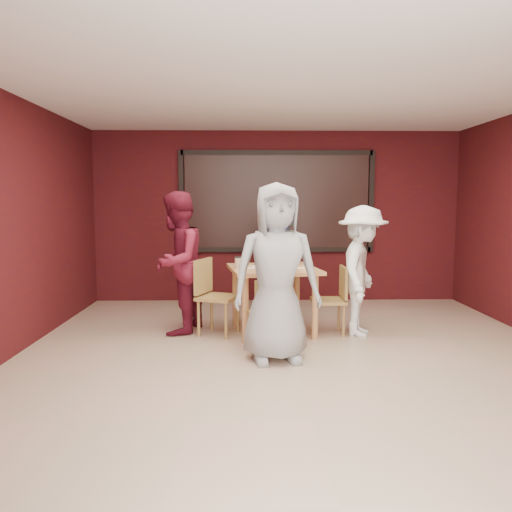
{
  "coord_description": "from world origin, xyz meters",
  "views": [
    {
      "loc": [
        -0.51,
        -4.76,
        1.65
      ],
      "look_at": [
        -0.38,
        1.42,
        0.98
      ],
      "focal_mm": 35.0,
      "sensor_mm": 36.0,
      "label": 1
    }
  ],
  "objects_px": {
    "chair_right": "(334,296)",
    "diner_back": "(276,257)",
    "diner_left": "(177,263)",
    "dining_table": "(273,276)",
    "chair_left": "(212,292)",
    "diner_right": "(362,271)",
    "chair_back": "(275,282)",
    "chair_front": "(270,310)",
    "diner_front": "(277,273)"
  },
  "relations": [
    {
      "from": "chair_right",
      "to": "diner_back",
      "type": "height_order",
      "value": "diner_back"
    },
    {
      "from": "diner_back",
      "to": "diner_left",
      "type": "height_order",
      "value": "diner_left"
    },
    {
      "from": "chair_right",
      "to": "dining_table",
      "type": "bearing_deg",
      "value": 173.84
    },
    {
      "from": "diner_left",
      "to": "chair_left",
      "type": "bearing_deg",
      "value": 94.96
    },
    {
      "from": "chair_left",
      "to": "diner_right",
      "type": "height_order",
      "value": "diner_right"
    },
    {
      "from": "chair_back",
      "to": "chair_right",
      "type": "xyz_separation_m",
      "value": [
        0.68,
        -0.83,
        -0.05
      ]
    },
    {
      "from": "chair_front",
      "to": "diner_left",
      "type": "height_order",
      "value": "diner_left"
    },
    {
      "from": "chair_left",
      "to": "diner_front",
      "type": "xyz_separation_m",
      "value": [
        0.73,
        -1.08,
        0.39
      ]
    },
    {
      "from": "chair_right",
      "to": "chair_left",
      "type": "bearing_deg",
      "value": 178.39
    },
    {
      "from": "chair_back",
      "to": "diner_left",
      "type": "relative_size",
      "value": 0.53
    },
    {
      "from": "diner_front",
      "to": "diner_back",
      "type": "height_order",
      "value": "diner_front"
    },
    {
      "from": "diner_front",
      "to": "chair_left",
      "type": "bearing_deg",
      "value": 115.96
    },
    {
      "from": "chair_front",
      "to": "chair_left",
      "type": "bearing_deg",
      "value": 131.97
    },
    {
      "from": "diner_right",
      "to": "diner_back",
      "type": "bearing_deg",
      "value": 55.15
    },
    {
      "from": "diner_left",
      "to": "chair_front",
      "type": "bearing_deg",
      "value": 67.71
    },
    {
      "from": "chair_back",
      "to": "chair_right",
      "type": "distance_m",
      "value": 1.08
    },
    {
      "from": "diner_back",
      "to": "chair_right",
      "type": "bearing_deg",
      "value": 94.35
    },
    {
      "from": "chair_right",
      "to": "diner_front",
      "type": "xyz_separation_m",
      "value": [
        -0.78,
        -1.03,
        0.44
      ]
    },
    {
      "from": "chair_front",
      "to": "chair_right",
      "type": "height_order",
      "value": "chair_right"
    },
    {
      "from": "chair_front",
      "to": "diner_back",
      "type": "xyz_separation_m",
      "value": [
        0.18,
        2.03,
        0.36
      ]
    },
    {
      "from": "chair_front",
      "to": "diner_left",
      "type": "bearing_deg",
      "value": 143.65
    },
    {
      "from": "diner_back",
      "to": "diner_front",
      "type": "bearing_deg",
      "value": 64.83
    },
    {
      "from": "chair_back",
      "to": "chair_left",
      "type": "bearing_deg",
      "value": -136.66
    },
    {
      "from": "dining_table",
      "to": "diner_front",
      "type": "xyz_separation_m",
      "value": [
        -0.03,
        -1.11,
        0.2
      ]
    },
    {
      "from": "chair_back",
      "to": "diner_front",
      "type": "bearing_deg",
      "value": -93.13
    },
    {
      "from": "chair_front",
      "to": "diner_back",
      "type": "relative_size",
      "value": 0.5
    },
    {
      "from": "dining_table",
      "to": "chair_back",
      "type": "distance_m",
      "value": 0.78
    },
    {
      "from": "chair_left",
      "to": "diner_left",
      "type": "bearing_deg",
      "value": 170.9
    },
    {
      "from": "chair_front",
      "to": "diner_front",
      "type": "distance_m",
      "value": 0.56
    },
    {
      "from": "chair_right",
      "to": "diner_right",
      "type": "bearing_deg",
      "value": -8.21
    },
    {
      "from": "chair_back",
      "to": "dining_table",
      "type": "bearing_deg",
      "value": -95.75
    },
    {
      "from": "chair_back",
      "to": "diner_right",
      "type": "distance_m",
      "value": 1.37
    },
    {
      "from": "diner_back",
      "to": "diner_right",
      "type": "bearing_deg",
      "value": 103.79
    },
    {
      "from": "diner_back",
      "to": "diner_right",
      "type": "distance_m",
      "value": 1.69
    },
    {
      "from": "diner_front",
      "to": "diner_back",
      "type": "xyz_separation_m",
      "value": [
        0.13,
        2.35,
        -0.11
      ]
    },
    {
      "from": "chair_front",
      "to": "chair_back",
      "type": "height_order",
      "value": "chair_back"
    },
    {
      "from": "chair_back",
      "to": "diner_back",
      "type": "height_order",
      "value": "diner_back"
    },
    {
      "from": "diner_front",
      "to": "chair_right",
      "type": "bearing_deg",
      "value": 44.45
    },
    {
      "from": "dining_table",
      "to": "diner_right",
      "type": "relative_size",
      "value": 0.75
    },
    {
      "from": "diner_right",
      "to": "chair_front",
      "type": "bearing_deg",
      "value": 139.07
    },
    {
      "from": "diner_back",
      "to": "diner_left",
      "type": "relative_size",
      "value": 0.92
    },
    {
      "from": "dining_table",
      "to": "chair_left",
      "type": "xyz_separation_m",
      "value": [
        -0.76,
        -0.04,
        -0.19
      ]
    },
    {
      "from": "dining_table",
      "to": "chair_left",
      "type": "relative_size",
      "value": 1.28
    },
    {
      "from": "chair_left",
      "to": "chair_front",
      "type": "bearing_deg",
      "value": -48.03
    },
    {
      "from": "dining_table",
      "to": "diner_back",
      "type": "relative_size",
      "value": 0.74
    },
    {
      "from": "diner_back",
      "to": "diner_right",
      "type": "xyz_separation_m",
      "value": [
        0.98,
        -1.37,
        -0.02
      ]
    },
    {
      "from": "diner_right",
      "to": "diner_front",
      "type": "bearing_deg",
      "value": 150.8
    },
    {
      "from": "chair_front",
      "to": "diner_right",
      "type": "xyz_separation_m",
      "value": [
        1.17,
        0.67,
        0.34
      ]
    },
    {
      "from": "chair_left",
      "to": "diner_left",
      "type": "height_order",
      "value": "diner_left"
    },
    {
      "from": "dining_table",
      "to": "diner_left",
      "type": "xyz_separation_m",
      "value": [
        -1.2,
        0.03,
        0.17
      ]
    }
  ]
}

